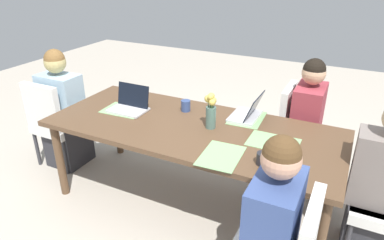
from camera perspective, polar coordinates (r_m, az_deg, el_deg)
name	(u,v)px	position (r m, az deg, el deg)	size (l,w,h in m)	color
ground_plane	(192,201)	(3.15, 0.00, -13.12)	(10.00, 10.00, 0.00)	#B2A899
dining_table	(192,133)	(2.78, 0.00, -2.20)	(2.33, 0.98, 0.74)	brown
person_head_left_left_near	(379,193)	(2.67, 28.47, -10.48)	(0.40, 0.36, 1.19)	#2D2D33
chair_near_left_mid	(297,129)	(3.38, 16.97, -1.43)	(0.44, 0.44, 0.90)	silver
person_near_left_mid	(305,131)	(3.30, 18.09, -1.68)	(0.36, 0.40, 1.19)	#2D2D33
chair_head_right_left_far	(54,120)	(3.67, -21.71, 0.00)	(0.44, 0.44, 0.90)	silver
person_head_right_left_far	(64,116)	(3.66, -20.30, 0.65)	(0.40, 0.36, 1.19)	#2D2D33
flower_vase	(211,110)	(2.66, 3.12, 1.72)	(0.10, 0.09, 0.29)	#4C6B60
placemat_head_left_left_near	(273,142)	(2.57, 13.23, -3.58)	(0.36, 0.26, 0.00)	#7FAD70
placemat_near_left_mid	(247,118)	(2.91, 9.03, 0.31)	(0.36, 0.26, 0.00)	#7FAD70
placemat_head_right_left_far	(124,110)	(3.09, -11.14, 1.62)	(0.36, 0.26, 0.00)	#7FAD70
placemat_far_right_near	(221,156)	(2.35, 4.81, -5.88)	(0.36, 0.26, 0.00)	#7FAD70
laptop_near_left_mid	(248,113)	(2.91, 9.15, 1.14)	(0.22, 0.32, 0.20)	silver
laptop_head_right_left_far	(130,105)	(3.07, -10.23, 2.38)	(0.32, 0.22, 0.21)	silver
coffee_mug_near_left	(282,159)	(2.28, 14.52, -6.19)	(0.08, 0.08, 0.10)	#232328
coffee_mug_near_right	(186,106)	(3.00, -1.04, 2.38)	(0.08, 0.08, 0.10)	#33477A
coffee_mug_centre_left	(263,159)	(2.28, 11.53, -6.25)	(0.08, 0.08, 0.08)	#232328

